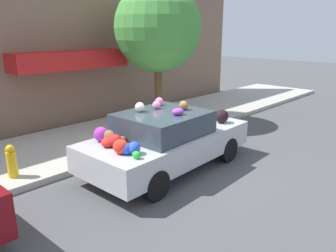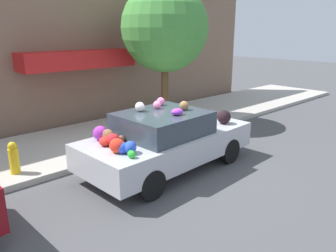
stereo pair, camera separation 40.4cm
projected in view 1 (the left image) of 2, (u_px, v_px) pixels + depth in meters
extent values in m
plane|color=#4C4C4F|center=(164.00, 166.00, 7.64)|extent=(60.00, 60.00, 0.00)
cube|color=#B2ADA3|center=(98.00, 138.00, 9.42)|extent=(24.00, 3.20, 0.14)
cube|color=#846651|center=(51.00, 42.00, 10.19)|extent=(18.00, 0.30, 5.40)
cube|color=red|center=(71.00, 60.00, 10.15)|extent=(3.71, 0.90, 0.55)
cylinder|color=brown|center=(158.00, 90.00, 10.86)|extent=(0.24, 0.24, 2.03)
sphere|color=#47933D|center=(158.00, 28.00, 10.31)|extent=(2.78, 2.78, 2.78)
cylinder|color=gold|center=(12.00, 164.00, 6.70)|extent=(0.20, 0.20, 0.55)
sphere|color=gold|center=(10.00, 149.00, 6.60)|extent=(0.18, 0.18, 0.18)
cube|color=#B7BABF|center=(168.00, 144.00, 7.40)|extent=(4.13, 1.95, 0.56)
cube|color=#333D47|center=(163.00, 123.00, 7.14)|extent=(1.89, 1.64, 0.49)
cylinder|color=black|center=(176.00, 136.00, 8.90)|extent=(0.60, 0.20, 0.59)
cylinder|color=black|center=(228.00, 150.00, 7.86)|extent=(0.60, 0.20, 0.59)
cylinder|color=black|center=(101.00, 162.00, 7.10)|extent=(0.60, 0.20, 0.59)
cylinder|color=black|center=(156.00, 185.00, 6.05)|extent=(0.60, 0.20, 0.59)
sphere|color=purple|center=(101.00, 134.00, 6.68)|extent=(0.33, 0.33, 0.30)
ellipsoid|color=blue|center=(134.00, 148.00, 5.99)|extent=(0.36, 0.36, 0.24)
sphere|color=pink|center=(173.00, 116.00, 8.30)|extent=(0.31, 0.31, 0.23)
ellipsoid|color=red|center=(115.00, 141.00, 6.39)|extent=(0.28, 0.27, 0.24)
sphere|color=blue|center=(126.00, 149.00, 5.99)|extent=(0.30, 0.30, 0.22)
ellipsoid|color=#955A30|center=(120.00, 141.00, 6.50)|extent=(0.15, 0.16, 0.15)
ellipsoid|color=red|center=(121.00, 147.00, 6.01)|extent=(0.34, 0.37, 0.28)
sphere|color=pink|center=(159.00, 101.00, 7.71)|extent=(0.22, 0.22, 0.19)
sphere|color=silver|center=(140.00, 107.00, 7.11)|extent=(0.28, 0.28, 0.21)
ellipsoid|color=green|center=(136.00, 155.00, 5.78)|extent=(0.16, 0.19, 0.14)
ellipsoid|color=brown|center=(109.00, 136.00, 6.60)|extent=(0.23, 0.31, 0.26)
sphere|color=olive|center=(184.00, 105.00, 7.28)|extent=(0.28, 0.28, 0.21)
ellipsoid|color=green|center=(122.00, 149.00, 6.03)|extent=(0.30, 0.27, 0.17)
ellipsoid|color=green|center=(202.00, 113.00, 8.63)|extent=(0.30, 0.23, 0.20)
sphere|color=pink|center=(156.00, 105.00, 7.37)|extent=(0.20, 0.20, 0.18)
sphere|color=brown|center=(123.00, 139.00, 6.61)|extent=(0.19, 0.19, 0.14)
sphere|color=blue|center=(209.00, 124.00, 7.70)|extent=(0.16, 0.16, 0.15)
sphere|color=#965B33|center=(193.00, 113.00, 8.56)|extent=(0.36, 0.36, 0.25)
ellipsoid|color=red|center=(108.00, 142.00, 6.40)|extent=(0.40, 0.40, 0.17)
sphere|color=black|center=(222.00, 116.00, 8.03)|extent=(0.46, 0.46, 0.33)
ellipsoid|color=purple|center=(178.00, 112.00, 6.84)|extent=(0.30, 0.24, 0.14)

